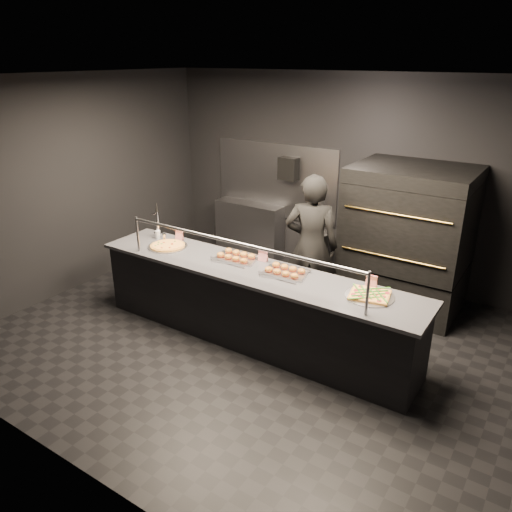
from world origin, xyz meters
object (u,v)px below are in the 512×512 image
object	(u,v)px
slider_tray_b	(285,271)
towel_dispenser	(289,169)
service_counter	(252,305)
trash_bin	(314,255)
round_pizza	(168,246)
slider_tray_a	(236,257)
beer_tap	(158,228)
worker	(311,246)
prep_shelf	(250,228)
pizza_oven	(408,238)
square_pizza	(370,295)
fire_extinguisher	(319,204)

from	to	relation	value
slider_tray_b	towel_dispenser	bearing A→B (deg)	119.24
service_counter	trash_bin	world-z (taller)	service_counter
round_pizza	slider_tray_a	bearing A→B (deg)	8.66
slider_tray_a	service_counter	bearing A→B (deg)	-24.58
service_counter	round_pizza	size ratio (longest dim) A/B	8.07
beer_tap	worker	bearing A→B (deg)	22.77
beer_tap	worker	distance (m)	2.05
trash_bin	worker	xyz separation A→B (m)	(0.49, -1.07, 0.58)
service_counter	towel_dispenser	distance (m)	2.78
prep_shelf	trash_bin	size ratio (longest dim) A/B	1.69
slider_tray_a	round_pizza	bearing A→B (deg)	-171.34
pizza_oven	square_pizza	world-z (taller)	pizza_oven
fire_extinguisher	trash_bin	world-z (taller)	fire_extinguisher
round_pizza	slider_tray_a	size ratio (longest dim) A/B	0.90
slider_tray_a	slider_tray_b	world-z (taller)	slider_tray_a
prep_shelf	slider_tray_b	bearing A→B (deg)	-48.25
pizza_oven	trash_bin	xyz separation A→B (m)	(-1.44, 0.16, -0.61)
square_pizza	slider_tray_a	bearing A→B (deg)	177.59
towel_dispenser	trash_bin	bearing A→B (deg)	-26.28
prep_shelf	slider_tray_b	size ratio (longest dim) A/B	2.19
prep_shelf	trash_bin	world-z (taller)	prep_shelf
round_pizza	service_counter	bearing A→B (deg)	-0.12
worker	towel_dispenser	bearing A→B (deg)	-70.52
pizza_oven	towel_dispenser	distance (m)	2.23
fire_extinguisher	trash_bin	distance (m)	0.79
round_pizza	square_pizza	distance (m)	2.69
beer_tap	slider_tray_a	world-z (taller)	beer_tap
towel_dispenser	service_counter	bearing A→B (deg)	-69.37
fire_extinguisher	trash_bin	bearing A→B (deg)	-71.83
slider_tray_a	worker	xyz separation A→B (m)	(0.58, 0.84, -0.01)
pizza_oven	towel_dispenser	bearing A→B (deg)	166.86
prep_shelf	beer_tap	distance (m)	2.21
slider_tray_a	trash_bin	distance (m)	2.01
prep_shelf	fire_extinguisher	distance (m)	1.39
towel_dispenser	fire_extinguisher	world-z (taller)	towel_dispenser
trash_bin	beer_tap	bearing A→B (deg)	-126.88
fire_extinguisher	slider_tray_b	xyz separation A→B (m)	(0.73, -2.30, -0.11)
towel_dispenser	trash_bin	distance (m)	1.40
pizza_oven	prep_shelf	bearing A→B (deg)	171.46
beer_tap	slider_tray_b	bearing A→B (deg)	-2.86
prep_shelf	towel_dispenser	size ratio (longest dim) A/B	3.43
service_counter	pizza_oven	size ratio (longest dim) A/B	2.15
prep_shelf	slider_tray_a	distance (m)	2.56
service_counter	pizza_oven	xyz separation A→B (m)	(1.20, 1.90, 0.50)
pizza_oven	fire_extinguisher	size ratio (longest dim) A/B	3.78
service_counter	square_pizza	bearing A→B (deg)	3.22
prep_shelf	towel_dispenser	xyz separation A→B (m)	(0.70, 0.07, 1.10)
prep_shelf	round_pizza	bearing A→B (deg)	-82.61
beer_tap	worker	world-z (taller)	worker
fire_extinguisher	square_pizza	xyz separation A→B (m)	(1.74, -2.32, -0.12)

